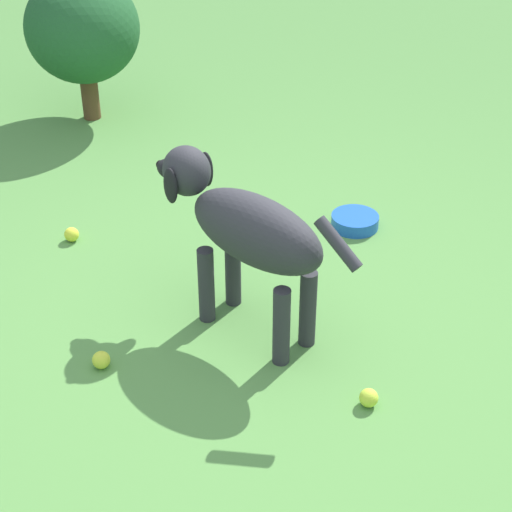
% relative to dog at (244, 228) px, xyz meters
% --- Properties ---
extents(ground, '(14.00, 14.00, 0.00)m').
position_rel_dog_xyz_m(ground, '(-0.18, 0.03, -0.44)').
color(ground, '#548C42').
extents(dog, '(0.81, 0.64, 0.66)m').
position_rel_dog_xyz_m(dog, '(0.00, 0.00, 0.00)').
color(dog, '#2D2D33').
rests_on(dog, ground).
extents(tennis_ball_0, '(0.07, 0.07, 0.07)m').
position_rel_dog_xyz_m(tennis_ball_0, '(-0.16, 0.55, -0.40)').
color(tennis_ball_0, '#CADA3A').
rests_on(tennis_ball_0, ground).
extents(tennis_ball_1, '(0.07, 0.07, 0.07)m').
position_rel_dog_xyz_m(tennis_ball_1, '(0.75, 0.67, -0.40)').
color(tennis_ball_1, yellow).
rests_on(tennis_ball_1, ground).
extents(tennis_ball_2, '(0.07, 0.07, 0.07)m').
position_rel_dog_xyz_m(tennis_ball_2, '(-0.52, -0.34, -0.40)').
color(tennis_ball_2, '#C6E33C').
rests_on(tennis_ball_2, ground).
extents(water_bowl, '(0.22, 0.22, 0.06)m').
position_rel_dog_xyz_m(water_bowl, '(0.64, -0.62, -0.41)').
color(water_bowl, blue).
rests_on(water_bowl, ground).
extents(shrub_near, '(0.71, 0.64, 0.84)m').
position_rel_dog_xyz_m(shrub_near, '(2.15, 0.57, 0.10)').
color(shrub_near, brown).
rests_on(shrub_near, ground).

